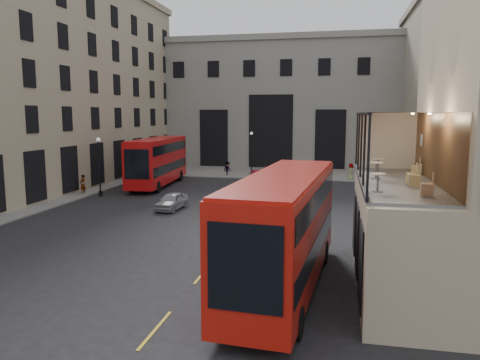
% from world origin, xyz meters
% --- Properties ---
extents(ground, '(140.00, 140.00, 0.00)m').
position_xyz_m(ground, '(0.00, 0.00, 0.00)').
color(ground, black).
rests_on(ground, ground).
extents(host_frontage, '(3.00, 11.00, 4.50)m').
position_xyz_m(host_frontage, '(6.50, 0.00, 2.25)').
color(host_frontage, tan).
rests_on(host_frontage, ground).
extents(cafe_floor, '(3.00, 10.00, 0.10)m').
position_xyz_m(cafe_floor, '(6.50, 0.00, 4.55)').
color(cafe_floor, slate).
rests_on(cafe_floor, host_frontage).
extents(building_left, '(14.60, 50.60, 22.00)m').
position_xyz_m(building_left, '(-26.96, 20.00, 11.38)').
color(building_left, tan).
rests_on(building_left, ground).
extents(gateway, '(35.00, 10.60, 18.00)m').
position_xyz_m(gateway, '(-5.00, 47.99, 9.39)').
color(gateway, gray).
rests_on(gateway, ground).
extents(building_right, '(16.60, 18.60, 20.00)m').
position_xyz_m(building_right, '(20.00, 39.97, 10.39)').
color(building_right, gray).
rests_on(building_right, ground).
extents(pavement_far, '(40.00, 12.00, 0.12)m').
position_xyz_m(pavement_far, '(-6.00, 38.00, 0.06)').
color(pavement_far, slate).
rests_on(pavement_far, ground).
extents(pavement_left, '(8.00, 48.00, 0.12)m').
position_xyz_m(pavement_left, '(-22.00, 12.00, 0.06)').
color(pavement_left, slate).
rests_on(pavement_left, ground).
extents(traffic_light_near, '(0.16, 0.20, 3.80)m').
position_xyz_m(traffic_light_near, '(-1.00, 12.00, 2.42)').
color(traffic_light_near, black).
rests_on(traffic_light_near, ground).
extents(traffic_light_far, '(0.16, 0.20, 3.80)m').
position_xyz_m(traffic_light_far, '(-15.00, 28.00, 2.42)').
color(traffic_light_far, black).
rests_on(traffic_light_far, ground).
extents(street_lamp_a, '(0.36, 0.36, 5.33)m').
position_xyz_m(street_lamp_a, '(-17.00, 18.00, 2.39)').
color(street_lamp_a, black).
rests_on(street_lamp_a, ground).
extents(street_lamp_b, '(0.36, 0.36, 5.33)m').
position_xyz_m(street_lamp_b, '(-6.00, 34.00, 2.39)').
color(street_lamp_b, black).
rests_on(street_lamp_b, ground).
extents(bus_near, '(3.76, 12.59, 4.96)m').
position_xyz_m(bus_near, '(1.93, -1.19, 2.78)').
color(bus_near, '#B6150C').
rests_on(bus_near, ground).
extents(bus_far, '(3.72, 12.56, 4.94)m').
position_xyz_m(bus_far, '(-14.16, 24.89, 2.78)').
color(bus_far, red).
rests_on(bus_far, ground).
extents(car_a, '(1.82, 3.95, 1.31)m').
position_xyz_m(car_a, '(-8.61, 13.74, 0.66)').
color(car_a, '#9A9CA2').
rests_on(car_a, ground).
extents(car_b, '(3.31, 5.07, 1.58)m').
position_xyz_m(car_b, '(-3.68, 27.26, 0.79)').
color(car_b, maroon).
rests_on(car_b, ground).
extents(car_c, '(2.35, 5.25, 1.49)m').
position_xyz_m(car_c, '(-15.87, 28.67, 0.75)').
color(car_c, black).
rests_on(car_c, ground).
extents(bicycle, '(1.75, 1.20, 0.87)m').
position_xyz_m(bicycle, '(-5.27, 14.76, 0.44)').
color(bicycle, gray).
rests_on(bicycle, ground).
extents(cyclist, '(0.52, 0.65, 1.54)m').
position_xyz_m(cyclist, '(-4.26, 18.68, 0.77)').
color(cyclist, '#BDE918').
rests_on(cyclist, ground).
extents(pedestrian_a, '(0.90, 0.80, 1.55)m').
position_xyz_m(pedestrian_a, '(-15.81, 32.72, 0.77)').
color(pedestrian_a, gray).
rests_on(pedestrian_a, ground).
extents(pedestrian_b, '(1.22, 1.29, 1.75)m').
position_xyz_m(pedestrian_b, '(-8.84, 33.65, 0.87)').
color(pedestrian_b, gray).
rests_on(pedestrian_b, ground).
extents(pedestrian_c, '(1.15, 1.01, 1.86)m').
position_xyz_m(pedestrian_c, '(-2.28, 33.37, 0.93)').
color(pedestrian_c, gray).
rests_on(pedestrian_c, ground).
extents(pedestrian_d, '(1.02, 1.12, 1.93)m').
position_xyz_m(pedestrian_d, '(5.54, 33.25, 0.96)').
color(pedestrian_d, gray).
rests_on(pedestrian_d, ground).
extents(pedestrian_e, '(0.50, 0.72, 1.88)m').
position_xyz_m(pedestrian_e, '(-19.00, 18.43, 0.94)').
color(pedestrian_e, gray).
rests_on(pedestrian_e, ground).
extents(cafe_table_near, '(0.55, 0.55, 0.69)m').
position_xyz_m(cafe_table_near, '(5.50, -2.78, 5.06)').
color(cafe_table_near, white).
rests_on(cafe_table_near, cafe_floor).
extents(cafe_table_mid, '(0.58, 0.58, 0.73)m').
position_xyz_m(cafe_table_mid, '(5.72, 0.88, 5.08)').
color(cafe_table_mid, white).
rests_on(cafe_table_mid, cafe_floor).
extents(cafe_table_far, '(0.56, 0.56, 0.70)m').
position_xyz_m(cafe_table_far, '(5.98, 3.04, 5.06)').
color(cafe_table_far, white).
rests_on(cafe_table_far, cafe_floor).
extents(cafe_chair_a, '(0.44, 0.44, 0.82)m').
position_xyz_m(cafe_chair_a, '(7.14, -3.29, 4.85)').
color(cafe_chair_a, tan).
rests_on(cafe_chair_a, cafe_floor).
extents(cafe_chair_b, '(0.45, 0.45, 0.89)m').
position_xyz_m(cafe_chair_b, '(7.05, -1.11, 4.87)').
color(cafe_chair_b, tan).
rests_on(cafe_chair_b, cafe_floor).
extents(cafe_chair_c, '(0.45, 0.45, 0.84)m').
position_xyz_m(cafe_chair_c, '(7.05, -0.31, 4.86)').
color(cafe_chair_c, '#DDC37F').
rests_on(cafe_chair_c, cafe_floor).
extents(cafe_chair_d, '(0.47, 0.47, 0.81)m').
position_xyz_m(cafe_chair_d, '(7.66, 2.69, 4.84)').
color(cafe_chair_d, '#DDC37F').
rests_on(cafe_chair_d, cafe_floor).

